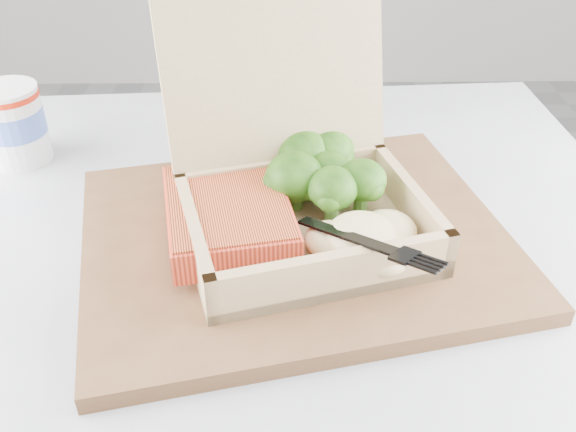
{
  "coord_description": "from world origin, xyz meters",
  "views": [
    {
      "loc": [
        0.0,
        -0.47,
        1.07
      ],
      "look_at": [
        0.01,
        -0.03,
        0.76
      ],
      "focal_mm": 40.0,
      "sensor_mm": 36.0,
      "label": 1
    }
  ],
  "objects_px": {
    "cafe_table": "(265,404)",
    "takeout_container": "(296,178)",
    "serving_tray": "(295,238)",
    "paper_cup": "(13,122)"
  },
  "relations": [
    {
      "from": "cafe_table",
      "to": "takeout_container",
      "type": "relative_size",
      "value": 3.18
    },
    {
      "from": "serving_tray",
      "to": "paper_cup",
      "type": "height_order",
      "value": "paper_cup"
    },
    {
      "from": "cafe_table",
      "to": "paper_cup",
      "type": "bearing_deg",
      "value": 144.3
    },
    {
      "from": "cafe_table",
      "to": "serving_tray",
      "type": "relative_size",
      "value": 2.13
    },
    {
      "from": "takeout_container",
      "to": "paper_cup",
      "type": "xyz_separation_m",
      "value": [
        -0.3,
        0.15,
        -0.02
      ]
    },
    {
      "from": "takeout_container",
      "to": "paper_cup",
      "type": "relative_size",
      "value": 2.93
    },
    {
      "from": "cafe_table",
      "to": "serving_tray",
      "type": "distance_m",
      "value": 0.2
    },
    {
      "from": "paper_cup",
      "to": "takeout_container",
      "type": "bearing_deg",
      "value": -25.92
    },
    {
      "from": "serving_tray",
      "to": "paper_cup",
      "type": "relative_size",
      "value": 4.38
    },
    {
      "from": "takeout_container",
      "to": "paper_cup",
      "type": "bearing_deg",
      "value": 138.61
    }
  ]
}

